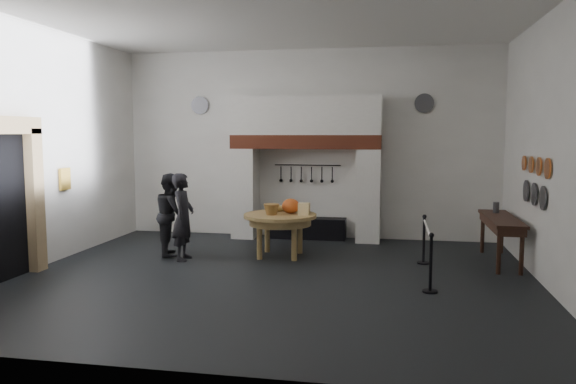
% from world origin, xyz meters
% --- Properties ---
extents(floor, '(9.00, 8.00, 0.02)m').
position_xyz_m(floor, '(0.00, 0.00, 0.00)').
color(floor, black).
rests_on(floor, ground).
extents(ceiling, '(9.00, 8.00, 0.02)m').
position_xyz_m(ceiling, '(0.00, 0.00, 4.50)').
color(ceiling, silver).
rests_on(ceiling, wall_back).
extents(wall_back, '(9.00, 0.02, 4.50)m').
position_xyz_m(wall_back, '(0.00, 4.00, 2.25)').
color(wall_back, white).
rests_on(wall_back, floor).
extents(wall_front, '(9.00, 0.02, 4.50)m').
position_xyz_m(wall_front, '(0.00, -4.00, 2.25)').
color(wall_front, white).
rests_on(wall_front, floor).
extents(wall_left, '(0.02, 8.00, 4.50)m').
position_xyz_m(wall_left, '(-4.50, 0.00, 2.25)').
color(wall_left, white).
rests_on(wall_left, floor).
extents(wall_right, '(0.02, 8.00, 4.50)m').
position_xyz_m(wall_right, '(4.50, 0.00, 2.25)').
color(wall_right, white).
rests_on(wall_right, floor).
extents(chimney_pier_left, '(0.55, 0.70, 2.15)m').
position_xyz_m(chimney_pier_left, '(-1.48, 3.65, 1.07)').
color(chimney_pier_left, silver).
rests_on(chimney_pier_left, floor).
extents(chimney_pier_right, '(0.55, 0.70, 2.15)m').
position_xyz_m(chimney_pier_right, '(1.48, 3.65, 1.07)').
color(chimney_pier_right, silver).
rests_on(chimney_pier_right, floor).
extents(hearth_brick_band, '(3.50, 0.72, 0.32)m').
position_xyz_m(hearth_brick_band, '(0.00, 3.65, 2.31)').
color(hearth_brick_band, '#9E442B').
rests_on(hearth_brick_band, chimney_pier_left).
extents(chimney_hood, '(3.50, 0.70, 0.90)m').
position_xyz_m(chimney_hood, '(0.00, 3.65, 2.92)').
color(chimney_hood, silver).
rests_on(chimney_hood, hearth_brick_band).
extents(iron_range, '(1.90, 0.45, 0.50)m').
position_xyz_m(iron_range, '(0.00, 3.72, 0.25)').
color(iron_range, black).
rests_on(iron_range, floor).
extents(utensil_rail, '(1.60, 0.02, 0.02)m').
position_xyz_m(utensil_rail, '(0.00, 3.92, 1.75)').
color(utensil_rail, black).
rests_on(utensil_rail, wall_back).
extents(door_recess, '(0.04, 1.10, 2.50)m').
position_xyz_m(door_recess, '(-4.47, -1.00, 1.25)').
color(door_recess, black).
rests_on(door_recess, floor).
extents(door_jamb_far, '(0.22, 0.30, 2.60)m').
position_xyz_m(door_jamb_far, '(-4.38, -0.30, 1.30)').
color(door_jamb_far, tan).
rests_on(door_jamb_far, floor).
extents(door_lintel, '(0.22, 1.70, 0.30)m').
position_xyz_m(door_lintel, '(-4.38, -1.00, 2.65)').
color(door_lintel, tan).
rests_on(door_lintel, door_jamb_near).
extents(wall_plaque, '(0.05, 0.34, 0.44)m').
position_xyz_m(wall_plaque, '(-4.45, 0.80, 1.60)').
color(wall_plaque, gold).
rests_on(wall_plaque, wall_left).
extents(work_table, '(1.54, 1.54, 0.07)m').
position_xyz_m(work_table, '(-0.22, 1.69, 0.84)').
color(work_table, tan).
rests_on(work_table, floor).
extents(pumpkin, '(0.36, 0.36, 0.31)m').
position_xyz_m(pumpkin, '(-0.02, 1.79, 1.03)').
color(pumpkin, '#C65A1C').
rests_on(pumpkin, work_table).
extents(cheese_block_big, '(0.22, 0.22, 0.24)m').
position_xyz_m(cheese_block_big, '(0.28, 1.64, 0.99)').
color(cheese_block_big, '#FFDE98').
rests_on(cheese_block_big, work_table).
extents(cheese_block_small, '(0.18, 0.18, 0.20)m').
position_xyz_m(cheese_block_small, '(0.26, 1.94, 0.97)').
color(cheese_block_small, '#D1BF7D').
rests_on(cheese_block_small, work_table).
extents(wicker_basket, '(0.33, 0.33, 0.22)m').
position_xyz_m(wicker_basket, '(-0.37, 1.54, 0.98)').
color(wicker_basket, '#A5703C').
rests_on(wicker_basket, work_table).
extents(bread_loaf, '(0.31, 0.18, 0.13)m').
position_xyz_m(bread_loaf, '(-0.32, 2.04, 0.94)').
color(bread_loaf, '#A37D3A').
rests_on(bread_loaf, work_table).
extents(visitor_near, '(0.46, 0.66, 1.73)m').
position_xyz_m(visitor_near, '(-2.04, 1.01, 0.87)').
color(visitor_near, black).
rests_on(visitor_near, floor).
extents(visitor_far, '(0.91, 1.01, 1.70)m').
position_xyz_m(visitor_far, '(-2.44, 1.41, 0.85)').
color(visitor_far, black).
rests_on(visitor_far, floor).
extents(side_table, '(0.55, 2.20, 0.06)m').
position_xyz_m(side_table, '(4.10, 1.89, 0.87)').
color(side_table, '#361D13').
rests_on(side_table, floor).
extents(pewter_jug, '(0.12, 0.12, 0.22)m').
position_xyz_m(pewter_jug, '(4.10, 2.49, 1.01)').
color(pewter_jug, '#49484D').
rests_on(pewter_jug, side_table).
extents(copper_pan_a, '(0.03, 0.34, 0.34)m').
position_xyz_m(copper_pan_a, '(4.46, 0.20, 1.95)').
color(copper_pan_a, '#C6662D').
rests_on(copper_pan_a, wall_right).
extents(copper_pan_b, '(0.03, 0.32, 0.32)m').
position_xyz_m(copper_pan_b, '(4.46, 0.75, 1.95)').
color(copper_pan_b, '#C6662D').
rests_on(copper_pan_b, wall_right).
extents(copper_pan_c, '(0.03, 0.30, 0.30)m').
position_xyz_m(copper_pan_c, '(4.46, 1.30, 1.95)').
color(copper_pan_c, '#C6662D').
rests_on(copper_pan_c, wall_right).
extents(copper_pan_d, '(0.03, 0.28, 0.28)m').
position_xyz_m(copper_pan_d, '(4.46, 1.85, 1.95)').
color(copper_pan_d, '#C6662D').
rests_on(copper_pan_d, wall_right).
extents(pewter_plate_left, '(0.03, 0.40, 0.40)m').
position_xyz_m(pewter_plate_left, '(4.46, 0.40, 1.45)').
color(pewter_plate_left, '#4C4C51').
rests_on(pewter_plate_left, wall_right).
extents(pewter_plate_mid, '(0.03, 0.40, 0.40)m').
position_xyz_m(pewter_plate_mid, '(4.46, 1.00, 1.45)').
color(pewter_plate_mid, '#4C4C51').
rests_on(pewter_plate_mid, wall_right).
extents(pewter_plate_right, '(0.03, 0.40, 0.40)m').
position_xyz_m(pewter_plate_right, '(4.46, 1.60, 1.45)').
color(pewter_plate_right, '#4C4C51').
rests_on(pewter_plate_right, wall_right).
extents(pewter_plate_back_left, '(0.44, 0.03, 0.44)m').
position_xyz_m(pewter_plate_back_left, '(-2.70, 3.96, 3.20)').
color(pewter_plate_back_left, '#4C4C51').
rests_on(pewter_plate_back_left, wall_back).
extents(pewter_plate_back_right, '(0.44, 0.03, 0.44)m').
position_xyz_m(pewter_plate_back_right, '(2.70, 3.96, 3.20)').
color(pewter_plate_back_right, '#4C4C51').
rests_on(pewter_plate_back_right, wall_back).
extents(barrier_post_near, '(0.05, 0.05, 0.90)m').
position_xyz_m(barrier_post_near, '(2.63, -0.45, 0.45)').
color(barrier_post_near, black).
rests_on(barrier_post_near, floor).
extents(barrier_post_far, '(0.05, 0.05, 0.90)m').
position_xyz_m(barrier_post_far, '(2.63, 1.55, 0.45)').
color(barrier_post_far, black).
rests_on(barrier_post_far, floor).
extents(barrier_rope, '(0.04, 2.00, 0.04)m').
position_xyz_m(barrier_rope, '(2.63, 0.55, 0.85)').
color(barrier_rope, white).
rests_on(barrier_rope, barrier_post_near).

